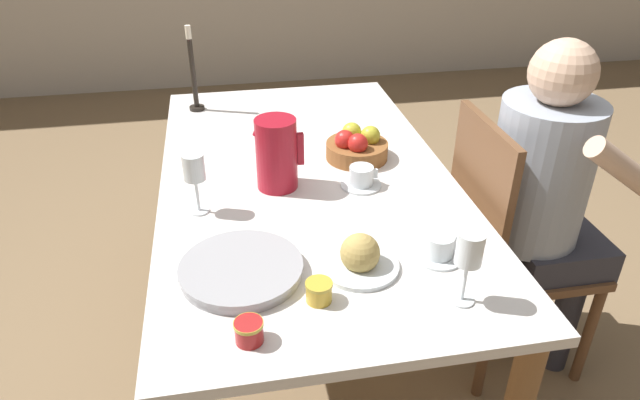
{
  "coord_description": "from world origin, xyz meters",
  "views": [
    {
      "loc": [
        -0.24,
        -1.58,
        1.58
      ],
      "look_at": [
        0.0,
        -0.24,
        0.77
      ],
      "focal_mm": 32.0,
      "sensor_mm": 36.0,
      "label": 1
    }
  ],
  "objects_px": {
    "jam_jar_amber": "(319,290)",
    "fruit_bowl": "(357,146)",
    "person_seated": "(547,192)",
    "wine_glass_juice": "(469,253)",
    "wine_glass_water": "(194,170)",
    "teacup_near_person": "(439,248)",
    "red_pitcher": "(276,154)",
    "jam_jar_red": "(249,330)",
    "candlestick_tall": "(194,78)",
    "bread_plate": "(360,257)",
    "teacup_across": "(361,178)",
    "serving_tray": "(241,270)",
    "chair_person_side": "(505,244)"
  },
  "relations": [
    {
      "from": "red_pitcher",
      "to": "candlestick_tall",
      "type": "bearing_deg",
      "value": 109.82
    },
    {
      "from": "wine_glass_water",
      "to": "fruit_bowl",
      "type": "height_order",
      "value": "wine_glass_water"
    },
    {
      "from": "chair_person_side",
      "to": "red_pitcher",
      "type": "relative_size",
      "value": 4.22
    },
    {
      "from": "person_seated",
      "to": "jam_jar_red",
      "type": "xyz_separation_m",
      "value": [
        -0.96,
        -0.5,
        0.06
      ]
    },
    {
      "from": "jam_jar_amber",
      "to": "candlestick_tall",
      "type": "relative_size",
      "value": 0.19
    },
    {
      "from": "bread_plate",
      "to": "jam_jar_amber",
      "type": "bearing_deg",
      "value": -139.65
    },
    {
      "from": "jam_jar_amber",
      "to": "jam_jar_red",
      "type": "xyz_separation_m",
      "value": [
        -0.16,
        -0.1,
        0.0
      ]
    },
    {
      "from": "teacup_across",
      "to": "bread_plate",
      "type": "relative_size",
      "value": 0.64
    },
    {
      "from": "teacup_across",
      "to": "jam_jar_red",
      "type": "distance_m",
      "value": 0.71
    },
    {
      "from": "chair_person_side",
      "to": "jam_jar_amber",
      "type": "relative_size",
      "value": 14.78
    },
    {
      "from": "jam_jar_amber",
      "to": "fruit_bowl",
      "type": "bearing_deg",
      "value": 69.86
    },
    {
      "from": "jam_jar_amber",
      "to": "red_pitcher",
      "type": "bearing_deg",
      "value": 93.17
    },
    {
      "from": "bread_plate",
      "to": "teacup_near_person",
      "type": "bearing_deg",
      "value": 1.77
    },
    {
      "from": "jam_jar_red",
      "to": "teacup_across",
      "type": "bearing_deg",
      "value": 57.11
    },
    {
      "from": "red_pitcher",
      "to": "jam_jar_red",
      "type": "distance_m",
      "value": 0.66
    },
    {
      "from": "bread_plate",
      "to": "candlestick_tall",
      "type": "bearing_deg",
      "value": 109.4
    },
    {
      "from": "teacup_across",
      "to": "jam_jar_amber",
      "type": "distance_m",
      "value": 0.55
    },
    {
      "from": "chair_person_side",
      "to": "serving_tray",
      "type": "bearing_deg",
      "value": -70.56
    },
    {
      "from": "chair_person_side",
      "to": "jam_jar_amber",
      "type": "xyz_separation_m",
      "value": [
        -0.71,
        -0.43,
        0.26
      ]
    },
    {
      "from": "teacup_across",
      "to": "jam_jar_amber",
      "type": "bearing_deg",
      "value": -113.97
    },
    {
      "from": "jam_jar_red",
      "to": "candlestick_tall",
      "type": "height_order",
      "value": "candlestick_tall"
    },
    {
      "from": "wine_glass_water",
      "to": "jam_jar_amber",
      "type": "bearing_deg",
      "value": -58.53
    },
    {
      "from": "red_pitcher",
      "to": "jam_jar_amber",
      "type": "bearing_deg",
      "value": -86.83
    },
    {
      "from": "person_seated",
      "to": "fruit_bowl",
      "type": "xyz_separation_m",
      "value": [
        -0.54,
        0.28,
        0.07
      ]
    },
    {
      "from": "wine_glass_water",
      "to": "candlestick_tall",
      "type": "distance_m",
      "value": 0.79
    },
    {
      "from": "jam_jar_amber",
      "to": "teacup_near_person",
      "type": "bearing_deg",
      "value": 18.38
    },
    {
      "from": "bread_plate",
      "to": "candlestick_tall",
      "type": "xyz_separation_m",
      "value": [
        -0.4,
        1.12,
        0.1
      ]
    },
    {
      "from": "wine_glass_juice",
      "to": "fruit_bowl",
      "type": "height_order",
      "value": "wine_glass_juice"
    },
    {
      "from": "teacup_across",
      "to": "serving_tray",
      "type": "height_order",
      "value": "teacup_across"
    },
    {
      "from": "teacup_across",
      "to": "chair_person_side",
      "type": "bearing_deg",
      "value": -7.8
    },
    {
      "from": "wine_glass_water",
      "to": "wine_glass_juice",
      "type": "xyz_separation_m",
      "value": [
        0.59,
        -0.5,
        0.0
      ]
    },
    {
      "from": "red_pitcher",
      "to": "teacup_near_person",
      "type": "xyz_separation_m",
      "value": [
        0.36,
        -0.44,
        -0.08
      ]
    },
    {
      "from": "bread_plate",
      "to": "candlestick_tall",
      "type": "distance_m",
      "value": 1.2
    },
    {
      "from": "jam_jar_amber",
      "to": "chair_person_side",
      "type": "bearing_deg",
      "value": 31.55
    },
    {
      "from": "person_seated",
      "to": "teacup_across",
      "type": "bearing_deg",
      "value": -99.37
    },
    {
      "from": "person_seated",
      "to": "wine_glass_water",
      "type": "distance_m",
      "value": 1.08
    },
    {
      "from": "fruit_bowl",
      "to": "candlestick_tall",
      "type": "relative_size",
      "value": 0.62
    },
    {
      "from": "fruit_bowl",
      "to": "serving_tray",
      "type": "bearing_deg",
      "value": -126.73
    },
    {
      "from": "jam_jar_red",
      "to": "candlestick_tall",
      "type": "distance_m",
      "value": 1.33
    },
    {
      "from": "wine_glass_water",
      "to": "candlestick_tall",
      "type": "xyz_separation_m",
      "value": [
        -0.01,
        0.79,
        -0.0
      ]
    },
    {
      "from": "wine_glass_water",
      "to": "teacup_near_person",
      "type": "xyz_separation_m",
      "value": [
        0.59,
        -0.33,
        -0.11
      ]
    },
    {
      "from": "red_pitcher",
      "to": "jam_jar_red",
      "type": "bearing_deg",
      "value": -101.84
    },
    {
      "from": "wine_glass_juice",
      "to": "fruit_bowl",
      "type": "bearing_deg",
      "value": 95.12
    },
    {
      "from": "wine_glass_water",
      "to": "teacup_near_person",
      "type": "bearing_deg",
      "value": -29.06
    },
    {
      "from": "person_seated",
      "to": "wine_glass_juice",
      "type": "relative_size",
      "value": 6.35
    },
    {
      "from": "jam_jar_amber",
      "to": "serving_tray",
      "type": "bearing_deg",
      "value": 143.23
    },
    {
      "from": "wine_glass_juice",
      "to": "jam_jar_red",
      "type": "relative_size",
      "value": 2.93
    },
    {
      "from": "bread_plate",
      "to": "wine_glass_water",
      "type": "bearing_deg",
      "value": 139.09
    },
    {
      "from": "wine_glass_juice",
      "to": "fruit_bowl",
      "type": "relative_size",
      "value": 0.89
    },
    {
      "from": "red_pitcher",
      "to": "teacup_across",
      "type": "xyz_separation_m",
      "value": [
        0.25,
        -0.04,
        -0.08
      ]
    }
  ]
}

